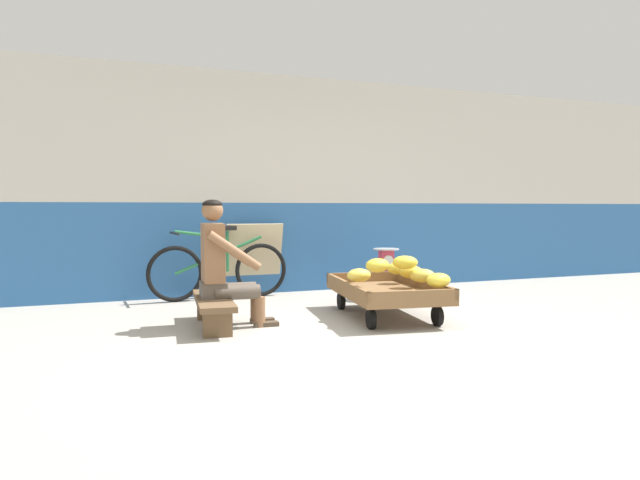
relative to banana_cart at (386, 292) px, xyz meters
name	(u,v)px	position (x,y,z in m)	size (l,w,h in m)	color
ground_plane	(367,343)	(-0.65, -0.93, -0.24)	(80.00, 80.00, 0.00)	#A39E93
back_wall	(265,185)	(-0.65, 2.07, 1.12)	(16.00, 0.30, 2.72)	#2D609E
banana_cart	(386,292)	(0.00, 0.00, 0.00)	(1.03, 1.54, 0.36)	brown
banana_pile	(401,271)	(0.09, -0.14, 0.22)	(0.91, 1.24, 0.25)	yellow
low_bench	(213,305)	(-1.67, 0.10, -0.04)	(0.40, 1.12, 0.27)	brown
vendor_seated	(223,264)	(-1.58, 0.10, 0.33)	(0.70, 0.50, 1.14)	brown
plastic_crate	(386,286)	(0.52, 0.99, -0.09)	(0.36, 0.28, 0.30)	#234CA8
weighing_scale	(386,260)	(0.52, 0.99, 0.21)	(0.30, 0.30, 0.29)	#28282D
bicycle_near_left	(219,269)	(-1.32, 1.66, 0.11)	(1.66, 0.48, 0.86)	black
sign_board	(253,259)	(-0.85, 1.88, 0.20)	(0.70, 0.25, 0.88)	#C6B289
shopping_bag	(431,293)	(0.83, 0.51, -0.12)	(0.18, 0.12, 0.24)	silver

